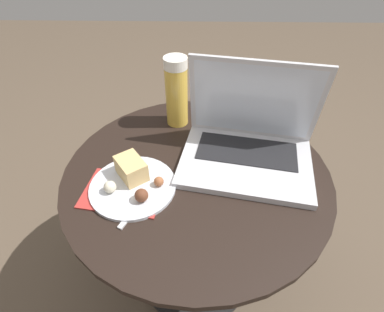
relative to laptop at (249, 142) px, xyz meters
name	(u,v)px	position (x,y,z in m)	size (l,w,h in m)	color
ground_plane	(196,270)	(-0.14, -0.06, -0.60)	(6.00, 6.00, 0.00)	brown
table	(197,207)	(-0.14, -0.06, -0.21)	(0.72, 0.72, 0.54)	black
napkin	(124,192)	(-0.32, -0.14, -0.05)	(0.21, 0.16, 0.00)	#B7332D
laptop	(249,142)	(0.00, 0.00, 0.00)	(0.39, 0.32, 0.27)	silver
beer_glass	(177,92)	(-0.20, 0.17, 0.06)	(0.07, 0.07, 0.22)	gold
snack_plate	(133,181)	(-0.30, -0.12, -0.04)	(0.22, 0.22, 0.06)	silver
fork	(146,196)	(-0.26, -0.15, -0.05)	(0.09, 0.18, 0.00)	silver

